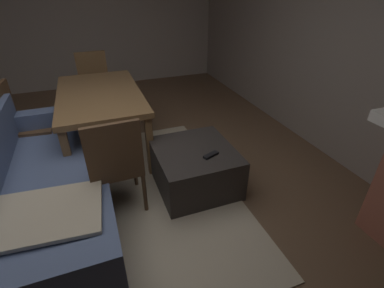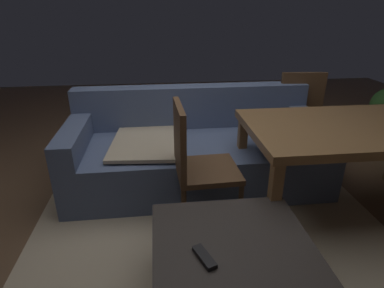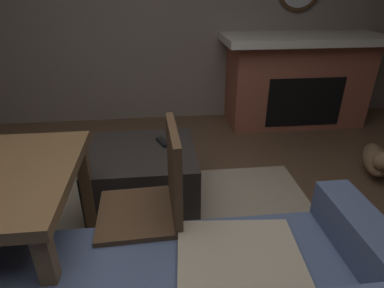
# 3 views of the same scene
# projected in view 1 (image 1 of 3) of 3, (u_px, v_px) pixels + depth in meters

# --- Properties ---
(floor) EXTENTS (9.24, 9.24, 0.00)m
(floor) POSITION_uv_depth(u_px,v_px,m) (105.00, 213.00, 2.55)
(floor) COLOR brown
(wall_back_fireplace_side) EXTENTS (8.10, 0.12, 2.69)m
(wall_back_fireplace_side) POSITION_uv_depth(u_px,v_px,m) (371.00, 40.00, 2.68)
(wall_back_fireplace_side) COLOR gray
(wall_back_fireplace_side) RESTS_ON ground
(wall_right_window_side) EXTENTS (0.12, 5.80, 2.69)m
(wall_right_window_side) POSITION_uv_depth(u_px,v_px,m) (72.00, 12.00, 4.97)
(wall_right_window_side) COLOR #B2A59B
(wall_right_window_side) RESTS_ON ground
(area_rug) EXTENTS (2.60, 2.00, 0.01)m
(area_rug) POSITION_uv_depth(u_px,v_px,m) (130.00, 199.00, 2.70)
(area_rug) COLOR tan
(area_rug) RESTS_ON ground
(couch) EXTENTS (2.26, 1.00, 0.82)m
(couch) POSITION_uv_depth(u_px,v_px,m) (40.00, 195.00, 2.33)
(couch) COLOR #4C5B7F
(couch) RESTS_ON ground
(ottoman_coffee_table) EXTENTS (0.81, 0.75, 0.43)m
(ottoman_coffee_table) POSITION_uv_depth(u_px,v_px,m) (194.00, 168.00, 2.80)
(ottoman_coffee_table) COLOR #2D2826
(ottoman_coffee_table) RESTS_ON ground
(tv_remote) EXTENTS (0.10, 0.17, 0.02)m
(tv_remote) POSITION_uv_depth(u_px,v_px,m) (211.00, 155.00, 2.58)
(tv_remote) COLOR black
(tv_remote) RESTS_ON ottoman_coffee_table
(dining_table) EXTENTS (1.58, 0.91, 0.74)m
(dining_table) POSITION_uv_depth(u_px,v_px,m) (100.00, 98.00, 3.22)
(dining_table) COLOR brown
(dining_table) RESTS_ON ground
(dining_chair_north) EXTENTS (0.48, 0.48, 0.93)m
(dining_chair_north) POSITION_uv_depth(u_px,v_px,m) (22.00, 120.00, 3.04)
(dining_chair_north) COLOR #513823
(dining_chair_north) RESTS_ON ground
(dining_chair_west) EXTENTS (0.46, 0.46, 0.93)m
(dining_chair_west) POSITION_uv_depth(u_px,v_px,m) (115.00, 162.00, 2.33)
(dining_chair_west) COLOR #513823
(dining_chair_west) RESTS_ON ground
(dining_chair_east) EXTENTS (0.46, 0.46, 0.93)m
(dining_chair_east) POSITION_uv_depth(u_px,v_px,m) (95.00, 80.00, 4.24)
(dining_chair_east) COLOR brown
(dining_chair_east) RESTS_ON ground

